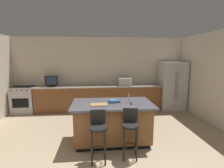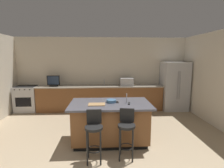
{
  "view_description": "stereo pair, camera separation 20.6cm",
  "coord_description": "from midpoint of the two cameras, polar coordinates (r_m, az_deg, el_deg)",
  "views": [
    {
      "loc": [
        -0.18,
        -1.53,
        1.99
      ],
      "look_at": [
        0.29,
        3.42,
        1.2
      ],
      "focal_mm": 27.5,
      "sensor_mm": 36.0,
      "label": 1
    },
    {
      "loc": [
        0.02,
        -1.54,
        1.99
      ],
      "look_at": [
        0.29,
        3.42,
        1.2
      ],
      "focal_mm": 27.5,
      "sensor_mm": 36.0,
      "label": 2
    }
  ],
  "objects": [
    {
      "name": "sink_faucet_island",
      "position": [
        3.98,
        4.06,
        -4.66
      ],
      "size": [
        0.02,
        0.02,
        0.22
      ],
      "primitive_type": "cylinder",
      "color": "#B2B2B7",
      "rests_on": "kitchen_island"
    },
    {
      "name": "bar_stool_right",
      "position": [
        3.49,
        4.38,
        -14.74
      ],
      "size": [
        0.34,
        0.36,
        0.98
      ],
      "rotation": [
        0.0,
        0.0,
        -0.17
      ],
      "color": "black",
      "rests_on": "ground_plane"
    },
    {
      "name": "cutting_board",
      "position": [
        3.83,
        -5.87,
        -6.81
      ],
      "size": [
        0.37,
        0.24,
        0.02
      ],
      "primitive_type": "cube",
      "rotation": [
        0.0,
        0.0,
        -0.0
      ],
      "color": "#A87F51",
      "rests_on": "kitchen_island"
    },
    {
      "name": "tv_monitor",
      "position": [
        6.53,
        -20.4,
        0.69
      ],
      "size": [
        0.45,
        0.16,
        0.4
      ],
      "color": "black",
      "rests_on": "counter_back"
    },
    {
      "name": "counter_back",
      "position": [
        6.48,
        -5.27,
        -4.64
      ],
      "size": [
        4.61,
        0.62,
        0.92
      ],
      "color": "brown",
      "rests_on": "ground_plane"
    },
    {
      "name": "sink_faucet_back",
      "position": [
        6.46,
        -4.05,
        0.59
      ],
      "size": [
        0.02,
        0.02,
        0.24
      ],
      "primitive_type": "cylinder",
      "color": "#B2B2B7",
      "rests_on": "counter_back"
    },
    {
      "name": "refrigerator",
      "position": [
        6.9,
        18.4,
        -0.51
      ],
      "size": [
        0.92,
        0.79,
        1.8
      ],
      "color": "#B7BABF",
      "rests_on": "ground_plane"
    },
    {
      "name": "fruit_bowl",
      "position": [
        4.01,
        -1.07,
        -5.67
      ],
      "size": [
        0.23,
        0.23,
        0.07
      ],
      "primitive_type": "cylinder",
      "color": "#3F668C",
      "rests_on": "kitchen_island"
    },
    {
      "name": "wall_back",
      "position": [
        6.7,
        -4.77,
        3.6
      ],
      "size": [
        6.94,
        0.12,
        2.72
      ],
      "primitive_type": "cube",
      "color": "beige",
      "rests_on": "ground_plane"
    },
    {
      "name": "bar_stool_left",
      "position": [
        3.37,
        -6.44,
        -15.49
      ],
      "size": [
        0.34,
        0.34,
        0.99
      ],
      "rotation": [
        0.0,
        0.0,
        0.0
      ],
      "color": "black",
      "rests_on": "ground_plane"
    },
    {
      "name": "range_oven",
      "position": [
        7.01,
        -28.01,
        -4.56
      ],
      "size": [
        0.77,
        0.63,
        0.94
      ],
      "color": "#B7BABF",
      "rests_on": "ground_plane"
    },
    {
      "name": "tv_remote",
      "position": [
        3.92,
        4.89,
        -6.38
      ],
      "size": [
        0.08,
        0.18,
        0.02
      ],
      "primitive_type": "cube",
      "rotation": [
        0.0,
        0.0,
        -0.21
      ],
      "color": "black",
      "rests_on": "kitchen_island"
    },
    {
      "name": "cell_phone",
      "position": [
        4.02,
        0.88,
        -6.04
      ],
      "size": [
        0.08,
        0.15,
        0.01
      ],
      "primitive_type": "cube",
      "rotation": [
        0.0,
        0.0,
        -0.04
      ],
      "color": "black",
      "rests_on": "kitchen_island"
    },
    {
      "name": "microwave",
      "position": [
        6.44,
        3.43,
        0.76
      ],
      "size": [
        0.48,
        0.36,
        0.28
      ],
      "primitive_type": "cube",
      "color": "#B7BABF",
      "rests_on": "counter_back"
    },
    {
      "name": "kitchen_island",
      "position": [
        4.11,
        -1.38,
        -12.51
      ],
      "size": [
        1.84,
        1.06,
        0.94
      ],
      "color": "black",
      "rests_on": "ground_plane"
    }
  ]
}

